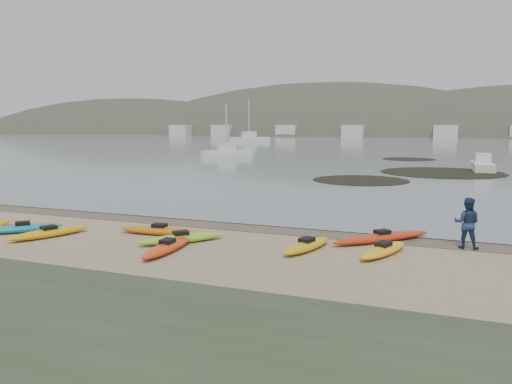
% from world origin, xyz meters
% --- Properties ---
extents(ground, '(600.00, 600.00, 0.00)m').
position_xyz_m(ground, '(0.00, 0.00, 0.00)').
color(ground, tan).
rests_on(ground, ground).
extents(wet_sand, '(60.00, 60.00, 0.00)m').
position_xyz_m(wet_sand, '(0.00, -0.30, 0.00)').
color(wet_sand, brown).
rests_on(wet_sand, ground).
extents(water, '(1200.00, 1200.00, 0.00)m').
position_xyz_m(water, '(0.00, 300.00, 0.01)').
color(water, slate).
rests_on(water, ground).
extents(kayaks, '(23.53, 7.80, 0.34)m').
position_xyz_m(kayaks, '(-0.20, -3.48, 0.17)').
color(kayaks, gold).
rests_on(kayaks, ground).
extents(person_east, '(0.96, 0.78, 1.86)m').
position_xyz_m(person_east, '(8.55, -1.02, 0.93)').
color(person_east, navy).
rests_on(person_east, ground).
extents(kelp_mats, '(15.14, 32.77, 0.04)m').
position_xyz_m(kelp_mats, '(4.92, 28.98, 0.03)').
color(kelp_mats, black).
rests_on(kelp_mats, water).
extents(moored_boats, '(87.87, 91.67, 1.38)m').
position_xyz_m(moored_boats, '(1.56, 78.19, 0.60)').
color(moored_boats, silver).
rests_on(moored_boats, ground).
extents(far_town, '(199.00, 5.00, 4.00)m').
position_xyz_m(far_town, '(6.00, 145.00, 2.00)').
color(far_town, beige).
rests_on(far_town, ground).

